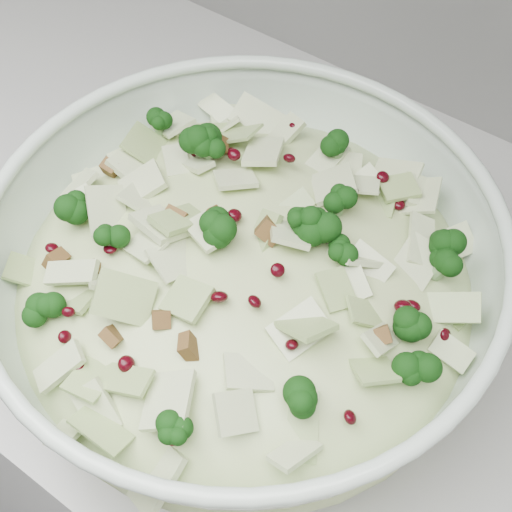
{
  "coord_description": "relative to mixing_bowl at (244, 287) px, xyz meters",
  "views": [
    {
      "loc": [
        0.67,
        1.35,
        1.46
      ],
      "look_at": [
        0.48,
        1.61,
        1.01
      ],
      "focal_mm": 50.0,
      "sensor_mm": 36.0,
      "label": 1
    }
  ],
  "objects": [
    {
      "name": "salad",
      "position": [
        -0.0,
        0.0,
        0.03
      ],
      "size": [
        0.43,
        0.43,
        0.16
      ],
      "rotation": [
        0.0,
        0.0,
        -0.18
      ],
      "color": "#B7C687",
      "rests_on": "mixing_bowl"
    },
    {
      "name": "counter",
      "position": [
        -0.48,
        0.1,
        -0.53
      ],
      "size": [
        3.6,
        0.6,
        0.9
      ],
      "primitive_type": "cube",
      "color": "#B2B2AD",
      "rests_on": "floor"
    },
    {
      "name": "mixing_bowl",
      "position": [
        0.0,
        0.0,
        0.0
      ],
      "size": [
        0.41,
        0.41,
        0.16
      ],
      "rotation": [
        0.0,
        0.0,
        0.04
      ],
      "color": "silver",
      "rests_on": "counter"
    }
  ]
}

